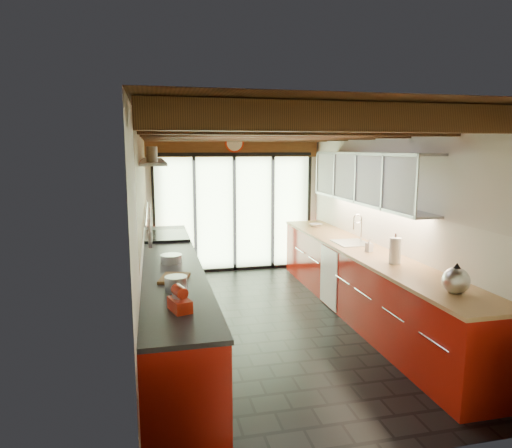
# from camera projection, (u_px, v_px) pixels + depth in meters

# --- Properties ---
(ground) EXTENTS (5.50, 5.50, 0.00)m
(ground) POSITION_uv_depth(u_px,v_px,m) (272.00, 323.00, 5.96)
(ground) COLOR black
(ground) RESTS_ON ground
(room_shell) EXTENTS (5.50, 5.50, 5.50)m
(room_shell) POSITION_uv_depth(u_px,v_px,m) (272.00, 197.00, 5.69)
(room_shell) COLOR silver
(room_shell) RESTS_ON ground
(ceiling_beams) EXTENTS (3.14, 5.06, 4.90)m
(ceiling_beams) POSITION_uv_depth(u_px,v_px,m) (265.00, 132.00, 5.92)
(ceiling_beams) COLOR #593316
(ceiling_beams) RESTS_ON ground
(glass_door) EXTENTS (2.95, 0.10, 2.90)m
(glass_door) POSITION_uv_depth(u_px,v_px,m) (234.00, 182.00, 8.28)
(glass_door) COLOR #C6EAAD
(glass_door) RESTS_ON ground
(left_counter) EXTENTS (0.68, 5.00, 0.92)m
(left_counter) POSITION_uv_depth(u_px,v_px,m) (172.00, 296.00, 5.61)
(left_counter) COLOR #9D150B
(left_counter) RESTS_ON ground
(range_stove) EXTENTS (0.66, 0.90, 0.97)m
(range_stove) POSITION_uv_depth(u_px,v_px,m) (167.00, 266.00, 7.00)
(range_stove) COLOR silver
(range_stove) RESTS_ON ground
(right_counter) EXTENTS (0.68, 5.00, 0.92)m
(right_counter) POSITION_uv_depth(u_px,v_px,m) (363.00, 282.00, 6.16)
(right_counter) COLOR #9D150B
(right_counter) RESTS_ON ground
(sink_assembly) EXTENTS (0.45, 0.52, 0.43)m
(sink_assembly) POSITION_uv_depth(u_px,v_px,m) (352.00, 241.00, 6.47)
(sink_assembly) COLOR silver
(sink_assembly) RESTS_ON right_counter
(upper_cabinets_right) EXTENTS (0.34, 3.00, 3.00)m
(upper_cabinets_right) POSITION_uv_depth(u_px,v_px,m) (367.00, 178.00, 6.26)
(upper_cabinets_right) COLOR silver
(upper_cabinets_right) RESTS_ON ground
(left_wall_fixtures) EXTENTS (0.28, 2.60, 0.96)m
(left_wall_fixtures) POSITION_uv_depth(u_px,v_px,m) (151.00, 186.00, 5.59)
(left_wall_fixtures) COLOR silver
(left_wall_fixtures) RESTS_ON ground
(stand_mixer) EXTENTS (0.20, 0.27, 0.22)m
(stand_mixer) POSITION_uv_depth(u_px,v_px,m) (180.00, 301.00, 3.77)
(stand_mixer) COLOR red
(stand_mixer) RESTS_ON left_counter
(pot_large) EXTENTS (0.27, 0.27, 0.14)m
(pot_large) POSITION_uv_depth(u_px,v_px,m) (176.00, 283.00, 4.32)
(pot_large) COLOR silver
(pot_large) RESTS_ON left_counter
(pot_small) EXTENTS (0.28, 0.28, 0.10)m
(pot_small) POSITION_uv_depth(u_px,v_px,m) (171.00, 259.00, 5.37)
(pot_small) COLOR silver
(pot_small) RESTS_ON left_counter
(cutting_board) EXTENTS (0.35, 0.43, 0.03)m
(cutting_board) POSITION_uv_depth(u_px,v_px,m) (174.00, 278.00, 4.68)
(cutting_board) COLOR brown
(cutting_board) RESTS_ON left_counter
(kettle) EXTENTS (0.26, 0.32, 0.30)m
(kettle) POSITION_uv_depth(u_px,v_px,m) (456.00, 279.00, 4.24)
(kettle) COLOR silver
(kettle) RESTS_ON right_counter
(paper_towel) EXTENTS (0.15, 0.15, 0.37)m
(paper_towel) POSITION_uv_depth(u_px,v_px,m) (395.00, 251.00, 5.30)
(paper_towel) COLOR white
(paper_towel) RESTS_ON right_counter
(soap_bottle) EXTENTS (0.10, 0.10, 0.17)m
(soap_bottle) POSITION_uv_depth(u_px,v_px,m) (369.00, 245.00, 5.93)
(soap_bottle) COLOR silver
(soap_bottle) RESTS_ON right_counter
(bowl) EXTENTS (0.26, 0.26, 0.05)m
(bowl) POSITION_uv_depth(u_px,v_px,m) (316.00, 225.00, 7.86)
(bowl) COLOR silver
(bowl) RESTS_ON right_counter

